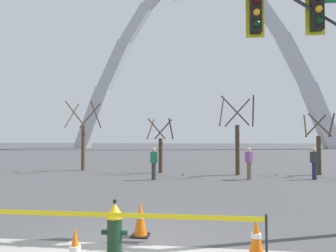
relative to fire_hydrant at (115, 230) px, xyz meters
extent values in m
plane|color=#474749|center=(0.28, 0.72, -0.47)|extent=(240.00, 240.00, 0.00)
cylinder|color=#14331E|center=(0.00, -0.01, -0.11)|extent=(0.26, 0.26, 0.62)
cylinder|color=gold|center=(0.00, -0.01, 0.22)|extent=(0.30, 0.30, 0.04)
cone|color=gold|center=(0.00, -0.01, 0.35)|extent=(0.30, 0.30, 0.22)
cylinder|color=black|center=(0.00, -0.01, 0.49)|extent=(0.06, 0.06, 0.06)
cylinder|color=#14331E|center=(-0.18, -0.01, -0.04)|extent=(0.10, 0.09, 0.09)
cylinder|color=#14331E|center=(0.18, -0.01, -0.04)|extent=(0.10, 0.09, 0.09)
cylinder|color=#14331E|center=(0.00, 0.19, -0.14)|extent=(0.13, 0.14, 0.13)
cylinder|color=black|center=(0.00, 0.27, -0.14)|extent=(0.15, 0.03, 0.15)
cylinder|color=#232326|center=(2.54, -0.16, -0.04)|extent=(0.04, 0.04, 0.85)
cube|color=yellow|center=(0.08, -0.20, 0.31)|extent=(4.90, 0.08, 0.08)
cone|color=orange|center=(-0.36, -0.82, -0.09)|extent=(0.28, 0.28, 0.70)
cylinder|color=white|center=(-0.36, -0.82, -0.05)|extent=(0.17, 0.17, 0.08)
cube|color=black|center=(0.20, 1.18, -0.45)|extent=(0.36, 0.36, 0.03)
cone|color=orange|center=(0.20, 1.18, -0.09)|extent=(0.28, 0.28, 0.70)
cylinder|color=white|center=(0.20, 1.18, -0.05)|extent=(0.17, 0.17, 0.08)
cone|color=orange|center=(2.42, 0.16, -0.09)|extent=(0.28, 0.28, 0.70)
cylinder|color=white|center=(2.42, 0.16, -0.05)|extent=(0.17, 0.17, 0.08)
cylinder|color=#232326|center=(4.14, 2.27, 4.58)|extent=(1.11, 0.08, 0.81)
cube|color=black|center=(4.18, 2.27, 4.58)|extent=(0.26, 0.24, 0.90)
cube|color=gold|center=(4.18, 2.41, 4.58)|extent=(0.44, 0.03, 1.04)
sphere|color=orange|center=(4.18, 2.14, 4.58)|extent=(0.16, 0.16, 0.16)
sphere|color=black|center=(4.18, 2.14, 4.30)|extent=(0.16, 0.16, 0.16)
cube|color=black|center=(2.78, 2.27, 4.58)|extent=(0.26, 0.24, 0.90)
cube|color=gold|center=(2.78, 2.41, 4.58)|extent=(0.44, 0.03, 1.04)
sphere|color=#360606|center=(2.78, 2.14, 4.86)|extent=(0.16, 0.16, 0.16)
sphere|color=orange|center=(2.78, 2.14, 4.58)|extent=(0.16, 0.16, 0.16)
sphere|color=black|center=(2.78, 2.14, 4.30)|extent=(0.16, 0.16, 0.16)
cube|color=#B2B5BC|center=(-22.46, 57.22, 5.62)|extent=(7.12, 2.70, 13.22)
cube|color=#B2B5BC|center=(-17.91, 57.22, 16.59)|extent=(6.78, 2.42, 10.86)
cube|color=#B2B5BC|center=(-13.36, 57.22, 25.11)|extent=(6.41, 2.13, 8.52)
cube|color=#B2B5BC|center=(13.93, 57.22, 25.11)|extent=(6.41, 2.13, 8.52)
cube|color=#B2B5BC|center=(18.47, 57.22, 16.59)|extent=(6.78, 2.42, 10.86)
cube|color=#B2B5BC|center=(23.02, 57.22, 5.62)|extent=(7.12, 2.70, 13.22)
cylinder|color=brown|center=(-6.36, 13.83, 0.94)|extent=(0.24, 0.24, 2.81)
cylinder|color=brown|center=(-7.22, 14.00, 3.10)|extent=(0.38, 1.51, 1.68)
cylinder|color=brown|center=(-5.49, 13.74, 3.10)|extent=(0.23, 1.52, 1.68)
cylinder|color=brown|center=(-6.27, 14.70, 3.10)|extent=(1.52, 0.23, 1.68)
cylinder|color=brown|center=(-6.55, 12.98, 3.10)|extent=(1.50, 0.41, 1.68)
cylinder|color=#473323|center=(-1.20, 13.03, 0.56)|extent=(0.24, 0.24, 2.06)
cylinder|color=#473323|center=(-1.82, 13.15, 2.15)|extent=(0.30, 1.12, 1.24)
cylinder|color=#473323|center=(-0.56, 12.96, 2.15)|extent=(0.19, 1.13, 1.24)
cylinder|color=#473323|center=(-1.13, 13.66, 2.15)|extent=(1.13, 0.19, 1.24)
cylinder|color=#473323|center=(-1.34, 12.40, 2.15)|extent=(1.12, 0.32, 1.24)
cylinder|color=#473323|center=(3.26, 12.55, 0.94)|extent=(0.24, 0.24, 2.81)
cylinder|color=#473323|center=(2.40, 12.72, 3.10)|extent=(0.38, 1.51, 1.68)
cylinder|color=#473323|center=(4.12, 12.46, 3.10)|extent=(0.23, 1.52, 1.68)
cylinder|color=#473323|center=(3.34, 13.42, 3.10)|extent=(1.52, 0.23, 1.68)
cylinder|color=#473323|center=(3.07, 11.70, 3.10)|extent=(1.50, 0.41, 1.68)
cylinder|color=#473323|center=(7.80, 13.15, 0.63)|extent=(0.24, 0.24, 2.19)
cylinder|color=#473323|center=(7.13, 13.29, 2.32)|extent=(0.31, 1.19, 1.32)
cylinder|color=#473323|center=(8.48, 13.09, 2.32)|extent=(0.20, 1.20, 1.32)
cylinder|color=#473323|center=(7.87, 13.83, 2.32)|extent=(1.20, 0.20, 1.32)
cylinder|color=#473323|center=(7.65, 12.49, 2.32)|extent=(1.19, 0.34, 1.32)
cylinder|color=brown|center=(3.64, 10.61, -0.05)|extent=(0.22, 0.22, 0.84)
cube|color=#995193|center=(3.64, 10.61, 0.64)|extent=(0.37, 0.39, 0.54)
sphere|color=beige|center=(3.64, 10.61, 1.02)|extent=(0.20, 0.20, 0.20)
cylinder|color=#232847|center=(6.88, 11.08, -0.05)|extent=(0.22, 0.22, 0.84)
cube|color=#333338|center=(6.88, 11.08, 0.64)|extent=(0.39, 0.30, 0.54)
sphere|color=beige|center=(6.88, 11.08, 1.02)|extent=(0.20, 0.20, 0.20)
cylinder|color=#38383D|center=(-1.06, 9.91, -0.05)|extent=(0.22, 0.22, 0.84)
cube|color=#23754C|center=(-1.06, 9.91, 0.64)|extent=(0.38, 0.29, 0.54)
sphere|color=tan|center=(-1.06, 9.91, 1.02)|extent=(0.20, 0.20, 0.20)
camera|label=1|loc=(1.63, -5.32, 1.60)|focal=33.24mm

